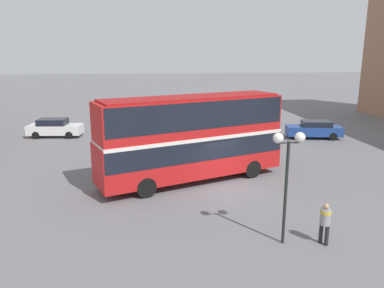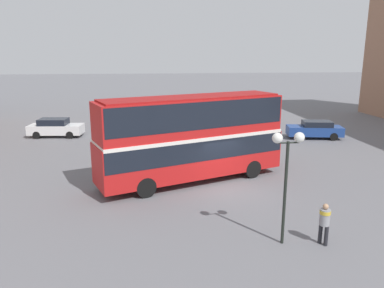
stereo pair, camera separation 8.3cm
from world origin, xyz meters
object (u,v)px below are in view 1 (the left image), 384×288
(pedestrian_foreground, at_px, (325,219))
(double_decker_bus, at_px, (192,134))
(street_lamp_twin_globe, at_px, (288,156))
(parked_car_side_street, at_px, (161,124))
(parked_car_kerb_far, at_px, (314,129))
(parked_car_kerb_near, at_px, (55,128))

(pedestrian_foreground, bearing_deg, double_decker_bus, -95.03)
(double_decker_bus, height_order, street_lamp_twin_globe, double_decker_bus)
(street_lamp_twin_globe, bearing_deg, pedestrian_foreground, -10.71)
(double_decker_bus, bearing_deg, street_lamp_twin_globe, -91.87)
(pedestrian_foreground, relative_size, street_lamp_twin_globe, 0.38)
(parked_car_side_street, xyz_separation_m, street_lamp_twin_globe, (3.81, -21.95, 2.75))
(double_decker_bus, xyz_separation_m, parked_car_kerb_far, (12.07, 9.85, -2.05))
(double_decker_bus, xyz_separation_m, parked_car_kerb_near, (-10.64, 13.37, -2.02))
(parked_car_side_street, bearing_deg, parked_car_kerb_near, 176.39)
(parked_car_side_street, bearing_deg, pedestrian_foreground, -85.17)
(pedestrian_foreground, height_order, street_lamp_twin_globe, street_lamp_twin_globe)
(double_decker_bus, bearing_deg, parked_car_side_street, 74.10)
(parked_car_kerb_far, height_order, street_lamp_twin_globe, street_lamp_twin_globe)
(pedestrian_foreground, distance_m, parked_car_kerb_far, 19.55)
(parked_car_kerb_near, xyz_separation_m, street_lamp_twin_globe, (13.28, -21.11, 2.74))
(pedestrian_foreground, relative_size, parked_car_kerb_near, 0.35)
(double_decker_bus, xyz_separation_m, street_lamp_twin_globe, (2.63, -7.74, 0.72))
(parked_car_kerb_near, distance_m, parked_car_side_street, 9.50)
(parked_car_kerb_near, height_order, parked_car_side_street, parked_car_kerb_near)
(double_decker_bus, height_order, parked_car_side_street, double_decker_bus)
(parked_car_kerb_far, distance_m, parked_car_side_street, 13.95)
(parked_car_kerb_far, xyz_separation_m, street_lamp_twin_globe, (-9.44, -17.60, 2.77))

